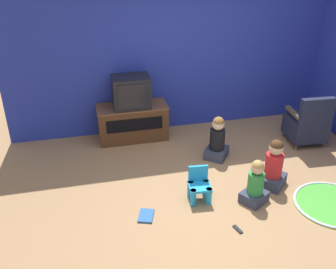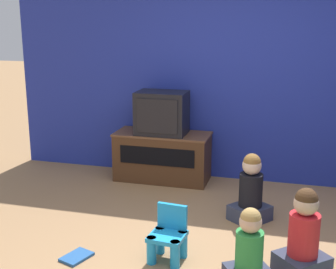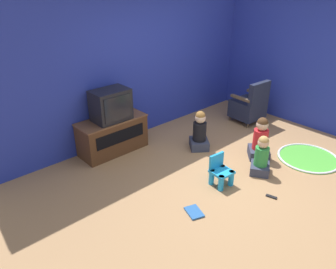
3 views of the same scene
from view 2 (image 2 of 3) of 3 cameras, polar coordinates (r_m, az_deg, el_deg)
ground_plane at (r=4.07m, az=5.66°, el=-15.19°), size 30.00×30.00×0.00m
wall_back at (r=5.75m, az=7.69°, el=7.77°), size 5.59×0.12×2.71m
tv_cabinet at (r=5.80m, az=-0.68°, el=-2.57°), size 1.17×0.51×0.60m
television at (r=5.64m, az=-0.77°, el=2.66°), size 0.60×0.42×0.52m
yellow_kid_chair at (r=4.01m, az=0.03°, el=-12.57°), size 0.31×0.30×0.46m
child_watching_left at (r=4.74m, az=10.04°, el=-6.91°), size 0.46×0.47×0.70m
child_watching_center at (r=3.67m, az=9.86°, el=-13.97°), size 0.42×0.41×0.63m
child_watching_right at (r=3.90m, az=16.19°, el=-11.92°), size 0.49×0.48×0.72m
book at (r=4.17m, az=-11.07°, el=-14.42°), size 0.25×0.30×0.02m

